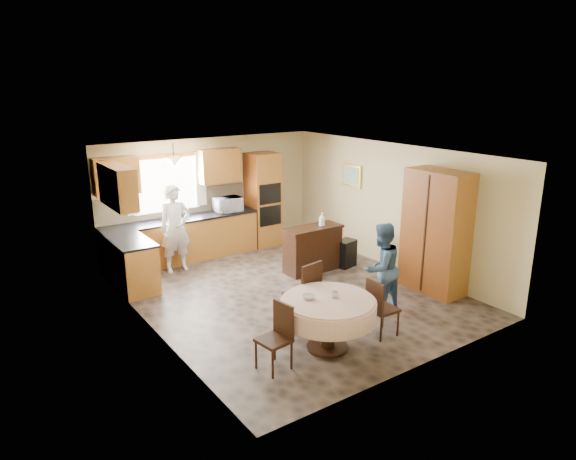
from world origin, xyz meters
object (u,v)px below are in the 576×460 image
Objects in this scene: chair_right at (379,305)px; person_dining at (381,268)px; oven_tower at (263,200)px; chair_left at (278,333)px; chair_back at (306,290)px; cupboard at (436,232)px; person_sink at (176,228)px; dining_table at (328,310)px; sideboard at (313,250)px.

person_dining is (0.63, 0.61, 0.26)m from chair_right.
oven_tower is 1.42× the size of person_dining.
chair_back is (1.05, 0.79, 0.08)m from chair_left.
person_dining is (-1.42, -0.11, -0.34)m from cupboard.
chair_back is 1.32m from person_dining.
person_sink is at bearing -65.83° from person_dining.
person_sink is (-2.32, -0.48, -0.19)m from oven_tower.
dining_table is at bearing -111.62° from oven_tower.
cupboard is 4.92m from person_sink.
dining_table is at bearing -123.64° from sideboard.
oven_tower is 5.38m from chair_left.
dining_table is 0.85m from chair_left.
cupboard reaches higher than dining_table.
chair_left is at bearing -170.90° from cupboard.
oven_tower is 4.89m from chair_right.
person_sink is (-3.39, 3.55, -0.22)m from cupboard.
chair_right is (1.70, -0.12, -0.00)m from chair_left.
dining_table is (-1.84, -4.63, -0.47)m from oven_tower.
sideboard is at bearing -33.99° from person_sink.
chair_right is 0.91m from person_dining.
chair_right is at bearing 115.91° from chair_back.
chair_back is at bearing -112.95° from oven_tower.
chair_left is at bearing -179.75° from dining_table.
oven_tower is at bearing 12.89° from person_sink.
oven_tower is at bearing 86.33° from sideboard.
dining_table is 0.89× the size of person_dining.
person_dining is (2.33, 0.49, 0.26)m from chair_left.
chair_left is at bearing -134.73° from sideboard.
oven_tower is at bearing -99.00° from person_dining.
sideboard is at bearing -139.12° from chair_back.
person_sink is at bearing -168.22° from oven_tower.
dining_table is 1.50× the size of chair_right.
cupboard is (1.19, -2.00, 0.67)m from sideboard.
dining_table is 0.82m from chair_back.
chair_right is at bearing -160.50° from cupboard.
person_dining reaches higher than sideboard.
person_sink is at bearing 144.67° from sideboard.
dining_table is 1.57m from person_dining.
sideboard is at bearing -100.33° from person_dining.
chair_right is (-2.05, -0.72, -0.60)m from cupboard.
person_dining is (-0.23, -2.11, 0.32)m from sideboard.
chair_back is 3.44m from person_sink.
chair_back is at bearing 175.88° from cupboard.
chair_left is (-3.75, -0.60, -0.60)m from cupboard.
chair_left is (-2.68, -4.63, -0.57)m from oven_tower.
cupboard is at bearing -45.17° from person_sink.
oven_tower is 1.21× the size of person_sink.
person_dining is at bearing -175.54° from cupboard.
person_sink is (-2.20, 1.55, 0.45)m from sideboard.
person_dining is at bearing -42.71° from chair_right.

